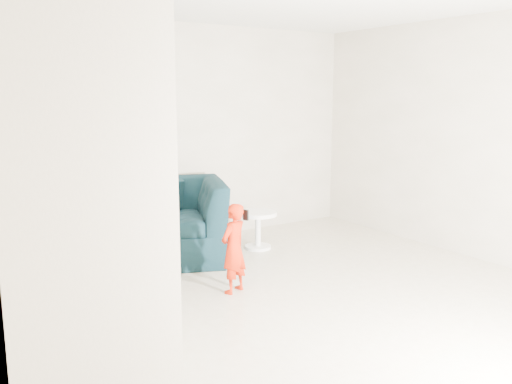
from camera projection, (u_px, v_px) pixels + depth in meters
floor at (317, 312)px, 4.66m from camera, size 5.50×5.50×0.00m
back_wall at (178, 135)px, 6.68m from camera, size 5.00×0.00×5.00m
right_wall at (503, 141)px, 5.75m from camera, size 0.00×5.50×5.50m
armchair at (163, 220)px, 6.10m from camera, size 1.71×1.61×0.89m
toddler at (234, 248)px, 5.05m from camera, size 0.37×0.31×0.85m
side_table at (258, 224)px, 6.51m from camera, size 0.45×0.45×0.45m
staircase at (54, 222)px, 3.87m from camera, size 1.02×3.03×3.62m
cushion at (168, 195)px, 6.32m from camera, size 0.36×0.17×0.36m
throw at (115, 217)px, 5.74m from camera, size 0.05×0.55×0.61m
phone at (246, 215)px, 5.01m from camera, size 0.04×0.05×0.10m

